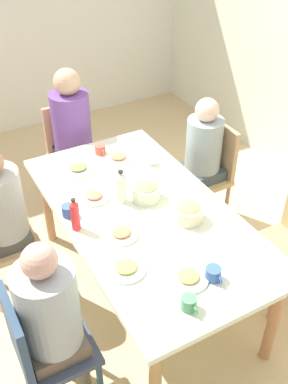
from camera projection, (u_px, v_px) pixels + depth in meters
name	position (u px, v px, depth m)	size (l,w,h in m)	color
ground_plane	(144.00, 289.00, 3.34)	(7.04, 7.04, 0.00)	#D0B584
wall_left	(6.00, 13.00, 4.68)	(0.12, 4.32, 2.60)	silver
dining_table	(144.00, 220.00, 2.94)	(1.93, 1.02, 0.75)	beige
chair_0	(71.00, 149.00, 3.99)	(0.40, 0.40, 0.90)	tan
person_0	(72.00, 127.00, 3.77)	(0.33, 0.33, 1.28)	#353C54
chair_1	(41.00, 348.00, 2.35)	(0.40, 0.40, 0.90)	#343E54
person_1	(52.00, 315.00, 2.26)	(0.32, 0.32, 1.20)	brown
chair_3	(209.00, 169.00, 3.73)	(0.40, 0.40, 0.90)	tan
person_3	(202.00, 153.00, 3.58)	(0.30, 0.30, 1.16)	#42434A
person_4	(3.00, 211.00, 2.95)	(0.32, 0.32, 1.19)	#454446
plate_0	(94.00, 197.00, 2.99)	(0.20, 0.20, 0.04)	silver
plate_1	(188.00, 278.00, 2.41)	(0.22, 0.22, 0.04)	white
plate_2	(121.00, 234.00, 2.70)	(0.21, 0.21, 0.04)	white
plate_3	(78.00, 168.00, 3.27)	(0.23, 0.23, 0.04)	white
plate_4	(126.00, 268.00, 2.47)	(0.23, 0.23, 0.04)	white
plate_5	(118.00, 158.00, 3.39)	(0.21, 0.21, 0.04)	silver
bowl_0	(188.00, 212.00, 2.79)	(0.19, 0.19, 0.12)	beige
bowl_1	(146.00, 191.00, 2.97)	(0.19, 0.19, 0.12)	beige
cup_0	(100.00, 149.00, 3.44)	(0.12, 0.08, 0.07)	#C25442
cup_1	(149.00, 158.00, 3.32)	(0.11, 0.08, 0.09)	white
cup_2	(213.00, 274.00, 2.40)	(0.12, 0.09, 0.08)	#375CA1
cup_3	(68.00, 211.00, 2.83)	(0.12, 0.08, 0.08)	#385A9F
cup_4	(189.00, 303.00, 2.24)	(0.12, 0.08, 0.08)	#4D8C61
bottle_0	(121.00, 187.00, 2.91)	(0.07, 0.07, 0.24)	silver
bottle_1	(75.00, 215.00, 2.69)	(0.06, 0.06, 0.23)	red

